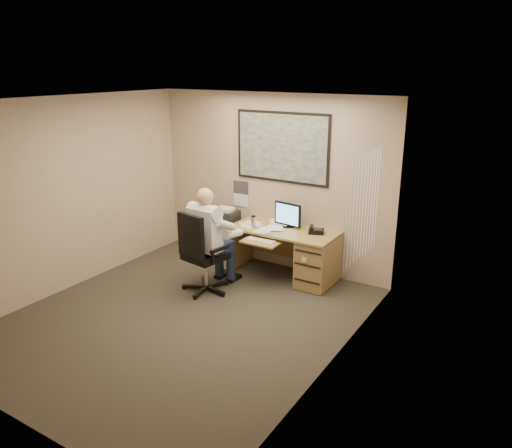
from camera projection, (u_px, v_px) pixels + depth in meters
The scene contains 8 objects.
room_shell at pixel (176, 218), 5.93m from camera, with size 4.00×4.50×2.70m.
desk at pixel (304, 252), 7.35m from camera, with size 1.60×0.97×1.11m.
world_map at pixel (282, 147), 7.47m from camera, with size 1.56×0.03×1.06m, color #1E4C93.
wall_calendar at pixel (241, 194), 8.10m from camera, with size 0.28×0.01×0.42m, color white.
window_blinds at pixel (359, 210), 5.53m from camera, with size 0.06×1.40×1.30m, color silver, non-canonical shape.
filing_cabinet at pixel (226, 239), 8.09m from camera, with size 0.50×0.59×0.92m.
office_chair at pixel (204, 269), 7.01m from camera, with size 0.81×0.81×1.18m.
person at pixel (206, 240), 6.96m from camera, with size 0.62×0.89×1.49m, color white, non-canonical shape.
Camera 1 is at (3.79, -4.32, 3.08)m, focal length 35.00 mm.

